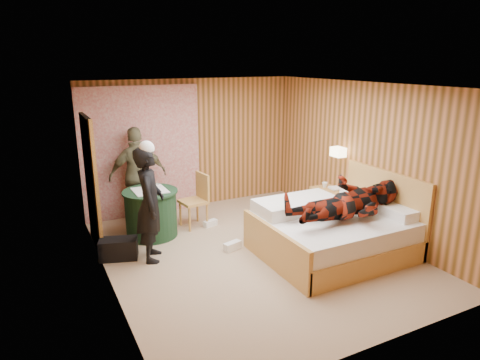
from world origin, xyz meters
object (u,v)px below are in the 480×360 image
chair_far (140,193)px  man_on_bed (350,192)px  wall_lamp (338,152)px  nightstand (328,204)px  round_table (151,213)px  duffel_bag (119,249)px  woman_standing (150,204)px  chair_near (197,196)px  bed (335,231)px  man_at_table (138,175)px

chair_far → man_on_bed: size_ratio=0.53×
wall_lamp → nightstand: 1.00m
round_table → man_on_bed: size_ratio=0.51×
wall_lamp → duffel_bag: 3.95m
round_table → woman_standing: woman_standing is taller
chair_far → chair_near: chair_near is taller
chair_far → woman_standing: bearing=-98.0°
chair_far → duffel_bag: (-0.68, -1.33, -0.39)m
bed → duffel_bag: bed is taller
bed → man_at_table: 3.54m
nightstand → woman_standing: woman_standing is taller
wall_lamp → round_table: size_ratio=0.29×
round_table → man_at_table: size_ratio=0.52×
round_table → man_at_table: man_at_table is taller
nightstand → chair_near: chair_near is taller
man_at_table → man_on_bed: (2.32, -2.87, 0.16)m
chair_far → nightstand: bearing=-25.3°
woman_standing → man_on_bed: bearing=-98.0°
round_table → duffel_bag: round_table is taller
nightstand → duffel_bag: size_ratio=1.14×
wall_lamp → man_on_bed: (-0.77, -1.22, -0.28)m
round_table → chair_near: size_ratio=0.95×
man_at_table → chair_far: bearing=93.2°
man_at_table → round_table: bearing=92.4°
woman_standing → man_at_table: bearing=10.5°
nightstand → round_table: round_table is taller
man_at_table → duffel_bag: bearing=66.1°
duffel_bag → man_on_bed: 3.47m
duffel_bag → man_on_bed: size_ratio=0.31×
nightstand → duffel_bag: nightstand is taller
wall_lamp → man_at_table: (-3.10, 1.65, -0.44)m
bed → nightstand: 1.36m
bed → chair_far: 3.47m
nightstand → man_at_table: man_at_table is taller
bed → duffel_bag: size_ratio=4.02×
chair_far → wall_lamp: bearing=-27.1°
duffel_bag → man_on_bed: (3.00, -1.50, 0.87)m
woman_standing → man_at_table: (0.23, 1.59, 0.02)m
round_table → man_on_bed: man_on_bed is taller
man_at_table → chair_near: bearing=144.2°
nightstand → round_table: size_ratio=0.69×
wall_lamp → chair_near: bearing=156.4°
wall_lamp → woman_standing: size_ratio=0.15×
man_at_table → woman_standing: bearing=84.2°
round_table → woman_standing: (-0.23, -0.84, 0.44)m
round_table → chair_far: (0.00, 0.71, 0.14)m
chair_near → woman_standing: bearing=-57.1°
man_at_table → man_on_bed: bearing=131.4°
nightstand → woman_standing: bearing=-178.7°
chair_near → nightstand: bearing=61.4°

